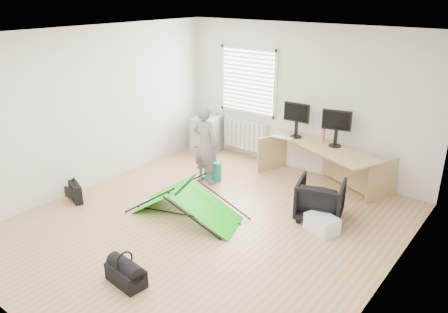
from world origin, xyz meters
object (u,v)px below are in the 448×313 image
Objects in this scene: monitor_left at (296,125)px; person at (205,144)px; duffel_bag at (126,275)px; office_chair at (320,199)px; kite at (186,200)px; monitor_right at (336,133)px; filing_cabinet at (208,134)px; storage_crate at (322,224)px; desk at (323,165)px; laptop_bag at (76,192)px; thermos at (323,135)px.

monitor_left is 1.69m from person.
person is 3.07m from duffel_bag.
kite is (-1.61, -1.18, -0.04)m from office_chair.
monitor_right is 2.24m from person.
filing_cabinet is 3.72m from storage_crate.
desk is 1.70m from storage_crate.
kite reaches higher than storage_crate.
monitor_left is at bearing 163.98° from monitor_right.
duffel_bag is (2.31, -0.91, -0.04)m from laptop_bag.
monitor_right is 1.44m from office_chair.
person reaches higher than monitor_right.
person reaches higher than filing_cabinet.
desk reaches higher than kite.
laptop_bag reaches higher than duffel_bag.
monitor_left is 2.25m from storage_crate.
person is (-1.67, -1.21, 0.35)m from desk.
filing_cabinet is 3.39m from office_chair.
desk is 4.31× the size of monitor_right.
filing_cabinet is 2.59m from thermos.
thermos is at bearing 156.23° from desk.
laptop_bag is (-1.77, -0.73, -0.12)m from kite.
person reaches higher than kite.
office_chair is 0.48× the size of person.
desk is at bearing -173.39° from monitor_right.
thermos is at bearing 89.34° from duffel_bag.
monitor_left is at bearing 130.19° from storage_crate.
thermos is 2.72m from kite.
filing_cabinet reaches higher than laptop_bag.
filing_cabinet is 2.86m from monitor_right.
kite is 2.01m from storage_crate.
person is at bearing -159.58° from monitor_right.
office_chair is 3.03m from duffel_bag.
kite reaches higher than laptop_bag.
laptop_bag is (-2.24, -3.17, -0.80)m from monitor_left.
kite is at bearing -102.57° from monitor_left.
desk is 1.29m from office_chair.
laptop_bag is at bearing -130.79° from thermos.
monitor_right is 0.34× the size of person.
person reaches higher than monitor_left.
laptop_bag is at bearing -126.90° from monitor_left.
person is at bearing 117.52° from duffel_bag.
desk is 2.77× the size of filing_cabinet.
desk is 0.62m from monitor_right.
laptop_bag is (-3.38, -1.91, -0.16)m from office_chair.
laptop_bag is (-2.86, -3.09, -0.21)m from desk.
person is at bearing -140.01° from thermos.
monitor_left is 3.96m from laptop_bag.
desk is 8.10× the size of thermos.
office_chair is (1.14, -1.26, -0.65)m from monitor_left.
storage_crate is at bearing 44.16° from laptop_bag.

